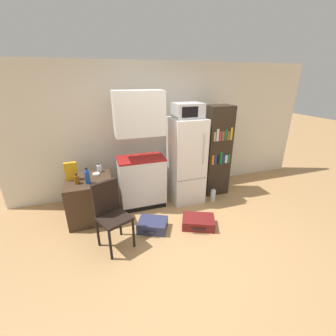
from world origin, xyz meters
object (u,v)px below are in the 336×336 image
at_px(kitchen_hutch, 141,156).
at_px(refrigerator, 186,161).
at_px(bottle_blue_soda, 87,177).
at_px(water_bottle_front, 213,195).
at_px(suitcase_large_flat, 198,222).
at_px(suitcase_small_flat, 153,225).
at_px(microwave, 188,110).
at_px(bottle_clear_short, 99,168).
at_px(side_table, 91,198).
at_px(cereal_box, 71,171).
at_px(chair, 110,209).
at_px(bottle_amber_beer, 77,179).
at_px(bowl, 96,174).
at_px(bookshelf, 216,151).

relative_size(kitchen_hutch, refrigerator, 1.30).
bearing_deg(bottle_blue_soda, water_bottle_front, -0.57).
xyz_separation_m(suitcase_large_flat, suitcase_small_flat, (-0.73, 0.15, 0.00)).
height_order(microwave, bottle_clear_short, microwave).
distance_m(side_table, refrigerator, 1.85).
bearing_deg(cereal_box, side_table, -17.02).
height_order(chair, water_bottle_front, chair).
bearing_deg(microwave, cereal_box, -179.96).
relative_size(side_table, cereal_box, 2.54).
distance_m(refrigerator, bottle_amber_beer, 1.96).
relative_size(bowl, chair, 0.13).
relative_size(kitchen_hutch, bowl, 17.06).
relative_size(bottle_clear_short, suitcase_large_flat, 0.25).
xyz_separation_m(bottle_amber_beer, water_bottle_front, (2.45, -0.07, -0.66)).
relative_size(microwave, water_bottle_front, 1.75).
bearing_deg(kitchen_hutch, refrigerator, -3.76).
distance_m(bottle_clear_short, chair, 1.13).
bearing_deg(bottle_clear_short, bowl, -113.24).
bearing_deg(bookshelf, microwave, -171.46).
relative_size(kitchen_hutch, bottle_amber_beer, 12.61).
bearing_deg(side_table, bottle_blue_soda, -87.95).
height_order(kitchen_hutch, bookshelf, kitchen_hutch).
relative_size(refrigerator, bowl, 13.16).
height_order(suitcase_large_flat, water_bottle_front, water_bottle_front).
bearing_deg(suitcase_large_flat, bookshelf, 74.91).
distance_m(refrigerator, cereal_box, 2.04).
bearing_deg(chair, suitcase_small_flat, -12.80).
height_order(side_table, kitchen_hutch, kitchen_hutch).
distance_m(kitchen_hutch, suitcase_small_flat, 1.22).
distance_m(refrigerator, bottle_blue_soda, 1.80).
bearing_deg(bottle_amber_beer, cereal_box, 114.18).
relative_size(bookshelf, bottle_blue_soda, 6.76).
bearing_deg(cereal_box, suitcase_large_flat, -26.26).
bearing_deg(refrigerator, bottle_amber_beer, -174.58).
height_order(kitchen_hutch, bowl, kitchen_hutch).
bearing_deg(water_bottle_front, bookshelf, 60.23).
bearing_deg(bookshelf, cereal_box, -177.78).
bearing_deg(chair, bookshelf, 0.47).
bearing_deg(bottle_clear_short, bookshelf, -2.63).
bearing_deg(bottle_amber_beer, water_bottle_front, -1.68).
bearing_deg(suitcase_small_flat, side_table, 169.35).
relative_size(bottle_clear_short, bowl, 1.24).
relative_size(side_table, bottle_blue_soda, 2.85).
distance_m(bottle_clear_short, bowl, 0.16).
bearing_deg(microwave, bookshelf, 8.54).
distance_m(refrigerator, bottle_clear_short, 1.61).
relative_size(refrigerator, bookshelf, 0.90).
xyz_separation_m(bottle_clear_short, bowl, (-0.06, -0.15, -0.05)).
xyz_separation_m(microwave, bottle_blue_soda, (-1.79, -0.23, -0.92)).
height_order(bottle_amber_beer, bottle_blue_soda, bottle_blue_soda).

